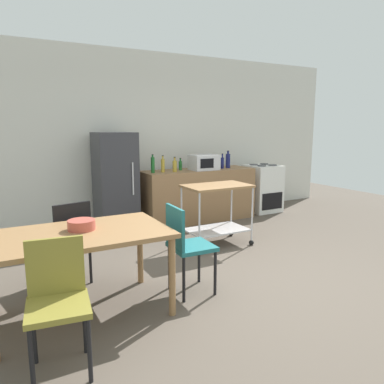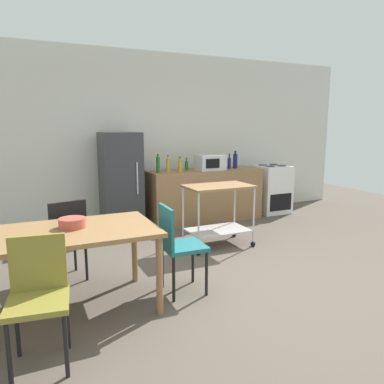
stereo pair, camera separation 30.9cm
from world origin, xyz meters
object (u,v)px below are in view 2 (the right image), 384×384
Objects in this scene: dining_table at (69,239)px; bottle_hot_sauce at (187,165)px; kitchen_cart at (218,205)px; fruit_bowl at (72,223)px; refrigerator at (121,181)px; bottle_sesame_oil at (180,166)px; bottle_soy_sauce at (229,163)px; chair_black at (65,234)px; stove_oven at (271,189)px; bottle_olive_oil at (168,165)px; microwave at (210,162)px; chair_teal at (178,243)px; chair_olive at (38,292)px; bottle_vinegar at (158,164)px; bottle_wine at (235,161)px.

dining_table is 7.21× the size of bottle_hot_sauce.
fruit_bowl is (-2.03, -1.00, 0.22)m from kitchen_cart.
bottle_sesame_oil is at bearing -10.94° from refrigerator.
bottle_soy_sauce reaches higher than kitchen_cart.
kitchen_cart is 1.48m from bottle_hot_sauce.
stove_oven reaches higher than chair_black.
stove_oven is at bearing -168.86° from chair_black.
bottle_sesame_oil reaches higher than stove_oven.
refrigerator is at bearing 124.54° from kitchen_cart.
dining_table is at bearing -131.41° from bottle_sesame_oil.
stove_oven is 3.34× the size of bottle_olive_oil.
bottle_sesame_oil is (2.04, 2.31, 0.33)m from dining_table.
stove_oven is at bearing 4.72° from microwave.
fruit_bowl is at bearing -153.86° from kitchen_cart.
chair_teal is 2.58m from refrigerator.
stove_oven is (3.95, 1.73, -0.07)m from chair_black.
bottle_sesame_oil is at bearing -21.68° from chair_teal.
chair_olive is 3.81m from bottle_sesame_oil.
chair_olive is (-0.29, -0.66, -0.15)m from dining_table.
chair_olive is at bearing -122.97° from bottle_vinegar.
kitchen_cart is at bearing 177.97° from chair_black.
bottle_vinegar reaches higher than chair_teal.
refrigerator is at bearing -132.69° from chair_black.
bottle_vinegar reaches higher than bottle_sesame_oil.
bottle_sesame_oil is 3.02m from fruit_bowl.
microwave is at bearing -7.44° from refrigerator.
stove_oven is 3.90× the size of fruit_bowl.
bottle_vinegar reaches higher than bottle_olive_oil.
fruit_bowl is at bearing 78.19° from chair_black.
bottle_soy_sauce is at bearing -4.77° from refrigerator.
stove_oven reaches higher than kitchen_cart.
chair_teal is at bearing 32.61° from chair_olive.
chair_teal is 2.64m from bottle_sesame_oil.
bottle_vinegar is at bearing -179.23° from bottle_wine.
bottle_sesame_oil reaches higher than chair_black.
chair_teal is 2.61m from bottle_olive_oil.
bottle_hot_sauce reaches higher than chair_teal.
chair_olive is 0.98× the size of kitchen_cart.
bottle_soy_sauce reaches higher than microwave.
bottle_olive_oil is (0.18, -0.00, -0.02)m from bottle_vinegar.
bottle_hot_sauce is (2.19, 1.79, 0.46)m from chair_black.
chair_olive is 4.60m from bottle_wine.
bottle_sesame_oil is at bearing 91.50° from kitchen_cart.
dining_table is 2.33m from kitchen_cart.
bottle_olive_oil is (1.81, 1.66, 0.50)m from chair_black.
dining_table is 2.91m from bottle_vinegar.
refrigerator is 1.16m from bottle_hot_sauce.
refrigerator is at bearing 169.06° from bottle_sesame_oil.
chair_teal is 3.36× the size of bottle_soy_sauce.
refrigerator is 6.57× the size of fruit_bowl.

